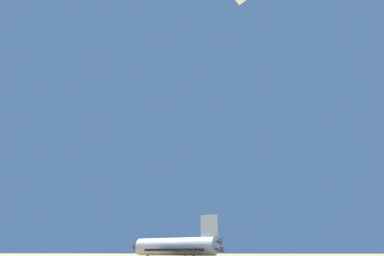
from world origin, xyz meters
TOP-DOWN VIEW (x-y plane):
  - space_shuttle at (-4.54, -3.00)m, footprint 38.26×28.35m

SIDE VIEW (x-z plane):
  - space_shuttle at x=-4.54m, z-range -2.55..13.25m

